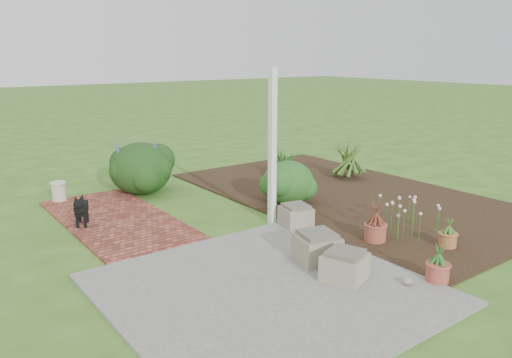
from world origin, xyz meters
TOP-DOWN VIEW (x-y plane):
  - ground at (0.00, 0.00)m, footprint 80.00×80.00m
  - concrete_patio at (-1.25, -1.75)m, footprint 3.50×3.50m
  - brick_path at (-1.70, 1.75)m, footprint 1.60×3.50m
  - garden_bed at (2.50, 0.50)m, footprint 4.00×7.00m
  - veranda_post at (0.30, 0.10)m, footprint 0.10×0.10m
  - stone_trough_near at (-0.35, -2.14)m, footprint 0.61×0.61m
  - stone_trough_mid at (-0.23, -1.53)m, footprint 0.63×0.63m
  - stone_trough_far at (0.48, -0.29)m, footprint 0.52×0.52m
  - black_dog at (-2.28, 1.70)m, footprint 0.33×0.54m
  - cream_ceramic_urn at (-2.16, 3.39)m, footprint 0.34×0.34m
  - evergreen_shrub at (1.19, 0.75)m, footprint 1.02×1.02m
  - agapanthus_clump_back at (3.49, 1.42)m, footprint 1.14×1.14m
  - agapanthus_clump_front at (2.37, 2.27)m, footprint 0.94×0.94m
  - pink_flower_patch at (1.65, -1.52)m, footprint 1.16×1.16m
  - terracotta_pot_bronze at (0.98, -1.48)m, footprint 0.35×0.35m
  - terracotta_pot_small_left at (1.62, -2.26)m, footprint 0.32×0.32m
  - terracotta_pot_small_right at (0.52, -2.84)m, footprint 0.31×0.31m
  - purple_flowering_bush at (-0.63, 3.11)m, footprint 1.30×1.30m

SIDE VIEW (x-z plane):
  - ground at x=0.00m, z-range 0.00..0.00m
  - garden_bed at x=2.50m, z-range 0.00..0.03m
  - concrete_patio at x=-1.25m, z-range 0.00..0.04m
  - brick_path at x=-1.70m, z-range 0.00..0.04m
  - terracotta_pot_small_left at x=1.62m, z-range 0.03..0.23m
  - terracotta_pot_small_right at x=0.52m, z-range 0.03..0.26m
  - terracotta_pot_bronze at x=0.98m, z-range 0.03..0.28m
  - stone_trough_far at x=0.48m, z-range 0.04..0.33m
  - stone_trough_near at x=-0.35m, z-range 0.04..0.36m
  - stone_trough_mid at x=-0.23m, z-range 0.04..0.38m
  - cream_ceramic_urn at x=-2.16m, z-range 0.04..0.39m
  - pink_flower_patch at x=1.65m, z-range 0.03..0.62m
  - black_dog at x=-2.28m, z-range 0.09..0.58m
  - evergreen_shrub at x=1.19m, z-range 0.03..0.84m
  - agapanthus_clump_front at x=2.37m, z-range 0.03..0.84m
  - purple_flowering_bush at x=-0.63m, z-range 0.00..1.04m
  - agapanthus_clump_back at x=3.49m, z-range 0.03..1.01m
  - veranda_post at x=0.30m, z-range 0.00..2.50m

